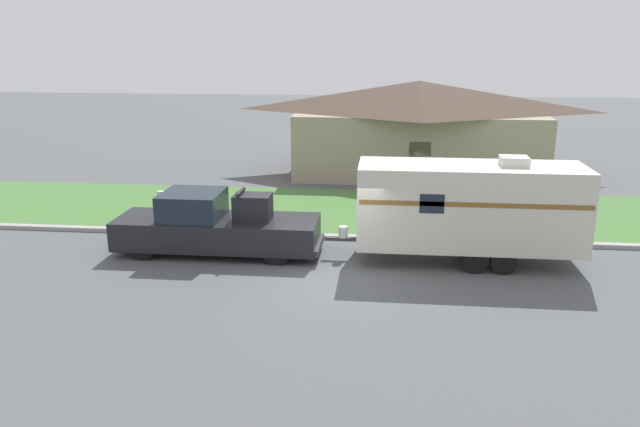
{
  "coord_description": "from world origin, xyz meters",
  "views": [
    {
      "loc": [
        1.26,
        -16.54,
        6.62
      ],
      "look_at": [
        -0.69,
        1.93,
        1.4
      ],
      "focal_mm": 35.0,
      "sensor_mm": 36.0,
      "label": 1
    }
  ],
  "objects": [
    {
      "name": "ground_plane",
      "position": [
        0.0,
        0.0,
        0.0
      ],
      "size": [
        120.0,
        120.0,
        0.0
      ],
      "primitive_type": "plane",
      "color": "#515456"
    },
    {
      "name": "curb_strip",
      "position": [
        0.0,
        3.75,
        0.07
      ],
      "size": [
        80.0,
        0.3,
        0.14
      ],
      "color": "#999993",
      "rests_on": "ground_plane"
    },
    {
      "name": "lawn_strip",
      "position": [
        0.0,
        7.4,
        0.01
      ],
      "size": [
        80.0,
        7.0,
        0.03
      ],
      "color": "#477538",
      "rests_on": "ground_plane"
    },
    {
      "name": "house_across_street",
      "position": [
        2.84,
        15.07,
        2.4
      ],
      "size": [
        12.89,
        6.7,
        4.63
      ],
      "color": "gray",
      "rests_on": "ground_plane"
    },
    {
      "name": "pickup_truck",
      "position": [
        -4.05,
        1.93,
        0.88
      ],
      "size": [
        6.51,
        2.08,
        2.07
      ],
      "color": "black",
      "rests_on": "ground_plane"
    },
    {
      "name": "travel_trailer",
      "position": [
        3.84,
        1.93,
        1.77
      ],
      "size": [
        7.7,
        2.22,
        3.3
      ],
      "color": "black",
      "rests_on": "ground_plane"
    },
    {
      "name": "mailbox",
      "position": [
        -6.6,
        4.49,
        1.03
      ],
      "size": [
        0.48,
        0.2,
        1.34
      ],
      "color": "brown",
      "rests_on": "ground_plane"
    }
  ]
}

